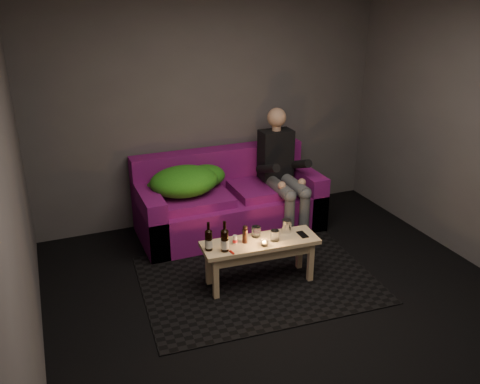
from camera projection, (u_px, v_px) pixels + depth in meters
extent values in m
plane|color=black|center=(303.00, 319.00, 4.19)|extent=(4.50, 4.50, 0.00)
plane|color=#4D4A4C|center=(211.00, 107.00, 5.63)|extent=(4.00, 0.00, 4.00)
plane|color=#4D4A4C|center=(15.00, 215.00, 3.00)|extent=(0.00, 4.50, 4.50)
cube|color=black|center=(257.00, 279.00, 4.75)|extent=(2.21, 1.67, 0.01)
cube|color=#7A1072|center=(230.00, 213.00, 5.64)|extent=(1.99, 0.90, 0.42)
cube|color=#7A1072|center=(219.00, 167.00, 5.77)|extent=(1.99, 0.22, 0.44)
cube|color=#7A1072|center=(149.00, 218.00, 5.29)|extent=(0.20, 0.90, 0.62)
cube|color=#7A1072|center=(301.00, 193.00, 5.92)|extent=(0.20, 0.90, 0.62)
cube|color=#7A1072|center=(194.00, 199.00, 5.36)|extent=(0.75, 0.60, 0.10)
cube|color=#7A1072|center=(266.00, 188.00, 5.65)|extent=(0.75, 0.60, 0.10)
ellipsoid|color=#217B16|center=(184.00, 181.00, 5.30)|extent=(0.72, 0.56, 0.30)
ellipsoid|color=#217B16|center=(205.00, 176.00, 5.52)|extent=(0.44, 0.36, 0.24)
ellipsoid|color=#217B16|center=(161.00, 186.00, 5.35)|extent=(0.32, 0.26, 0.16)
cube|color=black|center=(276.00, 154.00, 5.66)|extent=(0.36, 0.22, 0.55)
sphere|color=tan|center=(277.00, 117.00, 5.50)|extent=(0.21, 0.21, 0.21)
cylinder|color=#52565D|center=(280.00, 188.00, 5.47)|extent=(0.14, 0.50, 0.14)
cylinder|color=#52565D|center=(295.00, 186.00, 5.53)|extent=(0.14, 0.50, 0.14)
cylinder|color=#52565D|center=(289.00, 220.00, 5.37)|extent=(0.11, 0.11, 0.51)
cylinder|color=#52565D|center=(304.00, 217.00, 5.43)|extent=(0.11, 0.11, 0.51)
cube|color=black|center=(291.00, 241.00, 5.40)|extent=(0.09, 0.22, 0.06)
cube|color=black|center=(306.00, 238.00, 5.46)|extent=(0.09, 0.22, 0.06)
cube|color=tan|center=(260.00, 243.00, 4.55)|extent=(1.08, 0.40, 0.04)
cube|color=tan|center=(260.00, 249.00, 4.58)|extent=(0.94, 0.32, 0.10)
cube|color=tan|center=(216.00, 279.00, 4.40)|extent=(0.05, 0.05, 0.39)
cube|color=tan|center=(209.00, 265.00, 4.61)|extent=(0.05, 0.05, 0.39)
cube|color=tan|center=(311.00, 262.00, 4.66)|extent=(0.05, 0.05, 0.39)
cube|color=tan|center=(300.00, 250.00, 4.87)|extent=(0.05, 0.05, 0.39)
cylinder|color=black|center=(209.00, 241.00, 4.36)|extent=(0.06, 0.06, 0.18)
cylinder|color=white|center=(209.00, 243.00, 4.37)|extent=(0.07, 0.07, 0.08)
cone|color=black|center=(208.00, 230.00, 4.32)|extent=(0.06, 0.06, 0.03)
cylinder|color=black|center=(208.00, 227.00, 4.31)|extent=(0.02, 0.02, 0.08)
cylinder|color=black|center=(225.00, 241.00, 4.34)|extent=(0.07, 0.07, 0.19)
cylinder|color=white|center=(225.00, 244.00, 4.35)|extent=(0.07, 0.07, 0.08)
cone|color=black|center=(225.00, 229.00, 4.30)|extent=(0.07, 0.07, 0.03)
cylinder|color=black|center=(225.00, 226.00, 4.29)|extent=(0.03, 0.03, 0.09)
cylinder|color=silver|center=(235.00, 240.00, 4.48)|extent=(0.05, 0.05, 0.08)
cylinder|color=black|center=(245.00, 236.00, 4.49)|extent=(0.06, 0.06, 0.13)
cylinder|color=white|center=(256.00, 232.00, 4.61)|extent=(0.09, 0.09, 0.10)
cylinder|color=white|center=(264.00, 243.00, 4.46)|extent=(0.06, 0.06, 0.05)
sphere|color=orange|center=(264.00, 242.00, 4.45)|extent=(0.02, 0.02, 0.02)
cylinder|color=white|center=(275.00, 236.00, 4.53)|extent=(0.09, 0.09, 0.10)
cylinder|color=silver|center=(287.00, 226.00, 4.69)|extent=(0.10, 0.10, 0.12)
cube|color=black|center=(302.00, 234.00, 4.65)|extent=(0.07, 0.14, 0.01)
cube|color=red|center=(232.00, 252.00, 4.34)|extent=(0.03, 0.07, 0.01)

